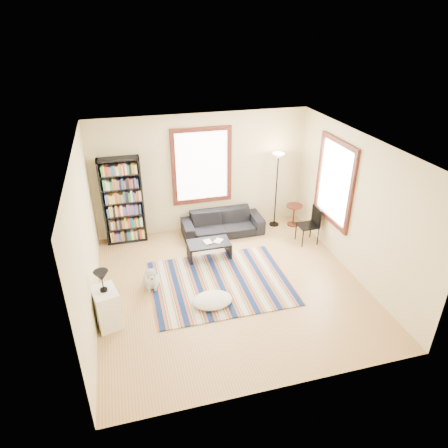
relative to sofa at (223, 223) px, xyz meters
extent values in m
cube|color=tan|center=(-0.38, -2.05, -0.33)|extent=(5.00, 5.00, 0.10)
cube|color=white|center=(-0.38, -2.05, 2.57)|extent=(5.00, 5.00, 0.10)
cube|color=beige|center=(-0.38, 0.50, 1.12)|extent=(5.00, 0.10, 2.80)
cube|color=beige|center=(-0.38, -4.60, 1.12)|extent=(5.00, 0.10, 2.80)
cube|color=beige|center=(-2.93, -2.05, 1.12)|extent=(0.10, 5.00, 2.80)
cube|color=beige|center=(2.17, -2.05, 1.12)|extent=(0.10, 5.00, 2.80)
cube|color=white|center=(-0.38, 0.42, 1.32)|extent=(1.20, 0.06, 1.60)
cube|color=white|center=(2.09, -1.25, 1.32)|extent=(0.06, 1.20, 1.60)
cube|color=#0D1E44|center=(-0.56, -1.92, -0.27)|extent=(2.68, 2.14, 0.02)
imported|color=black|center=(0.00, 0.00, 0.00)|extent=(0.76, 1.92, 0.56)
cube|color=black|center=(-2.23, 0.27, 0.72)|extent=(0.90, 0.30, 2.00)
cube|color=black|center=(-0.55, -0.93, -0.10)|extent=(1.03, 0.83, 0.36)
imported|color=beige|center=(-0.65, -0.93, 0.09)|extent=(0.24, 0.19, 0.02)
imported|color=beige|center=(-0.40, -0.88, 0.09)|extent=(0.25, 0.26, 0.02)
ellipsoid|color=beige|center=(-0.86, -2.51, -0.19)|extent=(0.87, 0.76, 0.18)
cylinder|color=#491A12|center=(1.82, -0.03, -0.01)|extent=(0.51, 0.51, 0.54)
cube|color=black|center=(1.77, -0.89, 0.15)|extent=(0.43, 0.41, 0.86)
cube|color=white|center=(-2.68, -2.56, 0.07)|extent=(0.49, 0.58, 0.70)
camera|label=1|loc=(-2.15, -8.13, 4.42)|focal=32.00mm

